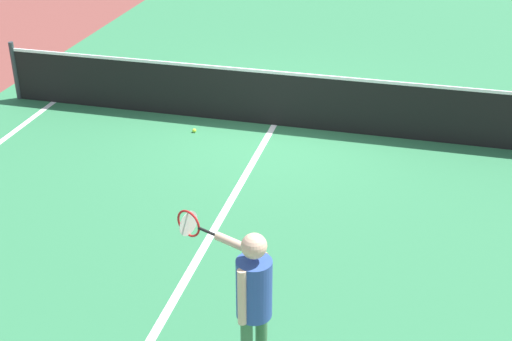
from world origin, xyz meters
TOP-DOWN VIEW (x-y plane):
  - ground_plane at (0.00, 0.00)m, footprint 60.00×60.00m
  - court_surface_inbounds at (0.00, 0.00)m, footprint 10.62×24.40m
  - line_center_service at (0.00, -3.20)m, footprint 0.10×6.40m
  - net at (0.00, 0.00)m, footprint 9.70×0.09m
  - player_near at (1.15, -5.86)m, footprint 1.07×0.82m
  - tennis_ball_near_net at (-1.21, -0.62)m, footprint 0.07×0.07m

SIDE VIEW (x-z plane):
  - ground_plane at x=0.00m, z-range 0.00..0.00m
  - court_surface_inbounds at x=0.00m, z-range 0.00..0.00m
  - line_center_service at x=0.00m, z-range 0.00..0.01m
  - tennis_ball_near_net at x=-1.21m, z-range 0.00..0.07m
  - net at x=0.00m, z-range -0.04..1.03m
  - player_near at x=1.15m, z-range 0.20..1.87m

